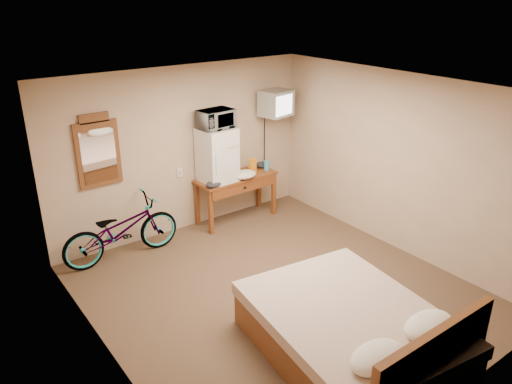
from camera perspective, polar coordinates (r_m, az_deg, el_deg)
room at (r=5.74m, az=2.77°, el=-0.83°), size 4.60×4.64×2.50m
desk at (r=7.88m, az=-2.14°, el=0.93°), size 1.32×0.53×0.75m
mini_fridge at (r=7.57m, az=-4.47°, el=4.24°), size 0.52×0.51×0.82m
microwave at (r=7.41m, az=-4.60°, el=8.30°), size 0.54×0.39×0.28m
snack_bag at (r=7.97m, az=-0.40°, el=3.02°), size 0.13×0.09×0.23m
blue_cup at (r=8.11m, az=1.21°, el=3.09°), size 0.09×0.09×0.16m
cloth_cream at (r=7.75m, az=-1.33°, el=2.01°), size 0.40×0.30×0.12m
cloth_dark_a at (r=7.43m, az=-4.88°, el=0.89°), size 0.25×0.18×0.09m
cloth_dark_b at (r=8.22m, az=0.69°, el=3.15°), size 0.22×0.18×0.10m
crt_television at (r=8.00m, az=2.30°, el=10.11°), size 0.53×0.61×0.41m
wall_mirror at (r=6.97m, az=-17.61°, el=4.42°), size 0.59×0.04×1.00m
bicycle at (r=7.09m, az=-15.16°, el=-4.20°), size 1.65×0.60×0.86m
bed at (r=5.29m, az=11.11°, el=-15.58°), size 1.85×2.29×0.90m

